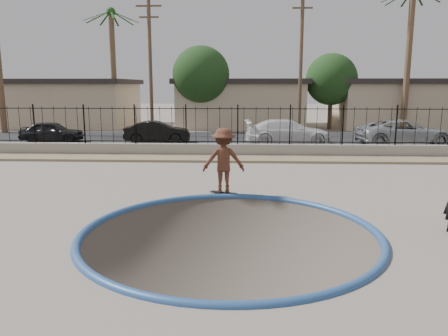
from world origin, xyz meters
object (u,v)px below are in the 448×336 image
car_c (288,132)px  car_d (404,133)px  skateboard (224,193)px  car_b (157,132)px  car_a (52,132)px  skater (224,163)px

car_c → car_d: 6.54m
skateboard → car_d: (9.69, 11.65, 0.71)m
car_b → car_c: 7.69m
car_a → car_d: 20.63m
car_a → car_c: size_ratio=0.74×
car_b → car_c: (7.68, -0.37, 0.08)m
car_a → car_b: 6.41m
car_d → skater: bearing=134.7°
car_b → skateboard: bearing=-165.3°
skater → car_b: 13.14m
car_d → car_b: bearing=81.7°
skateboard → car_c: 12.39m
car_a → car_c: 14.10m
car_b → car_d: car_d is taller
skater → car_d: (9.69, 11.65, -0.23)m
skateboard → car_b: 13.15m
skateboard → car_c: size_ratio=0.18×
skateboard → car_b: (-4.53, 12.33, 0.61)m
skater → car_a: 16.48m
car_c → car_d: (6.53, -0.31, 0.02)m
skater → car_b: (-4.53, 12.33, -0.33)m
car_a → car_b: size_ratio=0.95×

